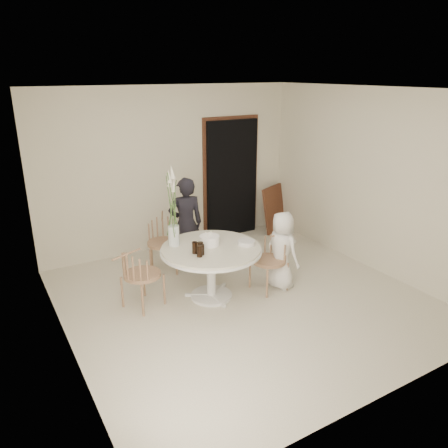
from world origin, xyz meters
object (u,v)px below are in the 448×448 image
chair_left (135,271)px  girl (186,224)px  birthday_cake (209,240)px  table (211,255)px  chair_right (275,253)px  flower_vase (173,215)px  chair_far (163,235)px  boy (282,250)px

chair_left → girl: girl is taller
birthday_cake → table: bearing=-105.6°
chair_right → flower_vase: bearing=-115.9°
chair_far → birthday_cake: 1.18m
chair_left → boy: (1.97, -0.43, 0.02)m
table → chair_left: chair_left is taller
flower_vase → chair_right: bearing=-20.9°
table → birthday_cake: (0.02, 0.08, 0.18)m
table → girl: size_ratio=0.93×
chair_right → boy: 0.10m
chair_right → boy: boy is taller
chair_far → birthday_cake: birthday_cake is taller
table → chair_left: size_ratio=1.61×
birthday_cake → boy: bearing=-17.8°
flower_vase → girl: bearing=54.1°
table → chair_right: chair_right is taller
table → flower_vase: flower_vase is taller
chair_right → chair_left: size_ratio=0.97×
boy → chair_right: bearing=53.6°
girl → chair_far: bearing=-23.4°
chair_far → chair_right: chair_far is taller
chair_right → table: bearing=-106.8°
table → girl: 1.03m
boy → flower_vase: size_ratio=1.03×
chair_far → girl: girl is taller
chair_right → chair_left: chair_left is taller
chair_left → chair_right: bearing=-124.3°
chair_left → birthday_cake: size_ratio=3.14×
girl → boy: size_ratio=1.30×
chair_left → girl: size_ratio=0.57×
boy → flower_vase: bearing=58.3°
chair_right → chair_far: bearing=-147.4°
chair_right → girl: 1.45m
table → chair_far: bearing=97.9°
boy → flower_vase: (-1.38, 0.53, 0.59)m
chair_far → girl: (0.30, -0.20, 0.19)m
girl → chair_right: bearing=134.2°
table → boy: boy is taller
chair_far → boy: bearing=-27.8°
chair_left → flower_vase: 0.86m
girl → flower_vase: flower_vase is taller
chair_far → girl: 0.40m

